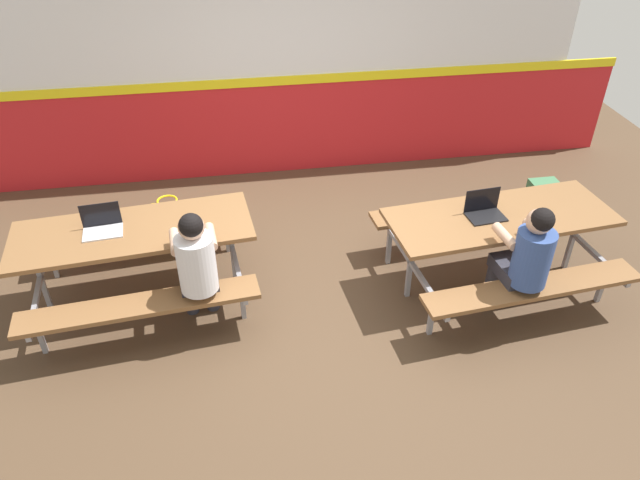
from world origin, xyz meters
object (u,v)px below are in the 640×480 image
at_px(picnic_table_left, 136,245).
at_px(laptop_silver, 102,226).
at_px(backpack_dark, 540,199).
at_px(tote_bag_bright, 170,219).
at_px(student_further, 525,257).
at_px(picnic_table_right, 498,230).
at_px(laptop_dark, 484,211).
at_px(student_nearer, 196,262).

relative_size(picnic_table_left, laptop_silver, 6.04).
distance_m(picnic_table_left, backpack_dark, 4.19).
height_order(backpack_dark, tote_bag_bright, backpack_dark).
xyz_separation_m(laptop_silver, backpack_dark, (4.35, 0.69, -0.57)).
bearing_deg(tote_bag_bright, picnic_table_left, -101.50).
xyz_separation_m(student_further, tote_bag_bright, (-2.93, 1.81, -0.51)).
xyz_separation_m(picnic_table_left, tote_bag_bright, (0.20, 0.96, -0.38)).
bearing_deg(picnic_table_right, picnic_table_left, 174.83).
relative_size(picnic_table_right, student_further, 1.70).
relative_size(picnic_table_left, picnic_table_right, 1.00).
bearing_deg(tote_bag_bright, laptop_dark, -23.59).
bearing_deg(student_further, student_nearer, 172.50).
bearing_deg(student_nearer, laptop_silver, 145.97).
distance_m(laptop_dark, backpack_dark, 1.58).
xyz_separation_m(student_nearer, laptop_silver, (-0.77, 0.52, 0.08)).
relative_size(laptop_dark, backpack_dark, 0.77).
xyz_separation_m(student_nearer, student_further, (2.59, -0.34, 0.00)).
xyz_separation_m(student_further, laptop_dark, (-0.12, 0.58, 0.08)).
xyz_separation_m(student_nearer, tote_bag_bright, (-0.34, 1.47, -0.51)).
bearing_deg(picnic_table_right, laptop_silver, 174.95).
height_order(picnic_table_right, laptop_silver, laptop_silver).
relative_size(picnic_table_right, backpack_dark, 4.67).
distance_m(laptop_silver, backpack_dark, 4.44).
bearing_deg(backpack_dark, tote_bag_bright, 176.15).
distance_m(picnic_table_left, student_further, 3.24).
bearing_deg(laptop_dark, student_further, -78.06).
height_order(laptop_dark, tote_bag_bright, laptop_dark).
distance_m(student_nearer, backpack_dark, 3.81).
height_order(picnic_table_right, tote_bag_bright, picnic_table_right).
relative_size(student_further, laptop_dark, 3.55).
bearing_deg(laptop_dark, student_nearer, -174.38).
xyz_separation_m(picnic_table_left, student_nearer, (0.53, -0.51, 0.13)).
bearing_deg(tote_bag_bright, student_nearer, -77.05).
bearing_deg(backpack_dark, picnic_table_right, -134.13).
height_order(student_nearer, laptop_dark, student_nearer).
distance_m(backpack_dark, tote_bag_bright, 3.93).
xyz_separation_m(laptop_silver, tote_bag_bright, (0.43, 0.95, -0.59)).
relative_size(picnic_table_right, student_nearer, 1.70).
relative_size(laptop_dark, tote_bag_bright, 0.79).
bearing_deg(student_nearer, tote_bag_bright, 102.95).
xyz_separation_m(student_further, backpack_dark, (0.99, 1.55, -0.49)).
xyz_separation_m(student_nearer, backpack_dark, (3.58, 1.21, -0.49)).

